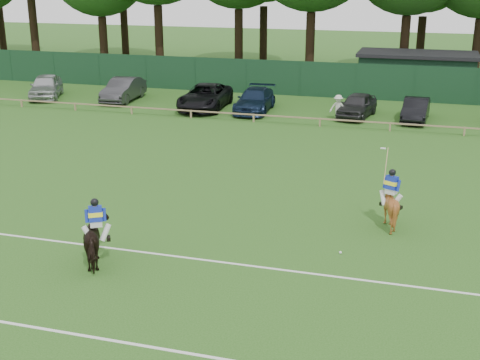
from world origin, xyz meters
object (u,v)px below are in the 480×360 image
at_px(hatch_grey, 357,105).
at_px(polo_ball, 340,252).
at_px(utility_shed, 416,73).
at_px(horse_dark, 97,240).
at_px(horse_chestnut, 390,206).
at_px(sedan_silver, 46,86).
at_px(estate_black, 416,110).
at_px(sedan_grey, 123,90).
at_px(spectator_left, 338,108).
at_px(sedan_navy, 255,100).
at_px(suv_black, 205,97).

xyz_separation_m(hatch_grey, polo_ball, (1.78, -20.45, -0.69)).
relative_size(polo_ball, utility_shed, 0.01).
bearing_deg(hatch_grey, polo_ball, -75.76).
xyz_separation_m(horse_dark, horse_chestnut, (8.46, 5.67, -0.02)).
bearing_deg(sedan_silver, estate_black, -23.73).
xyz_separation_m(sedan_silver, sedan_grey, (5.78, 0.49, -0.03)).
height_order(spectator_left, utility_shed, utility_shed).
xyz_separation_m(sedan_silver, sedan_navy, (15.46, -0.34, -0.09)).
height_order(estate_black, spectator_left, spectator_left).
xyz_separation_m(horse_dark, sedan_grey, (-10.80, 23.92, -0.00)).
height_order(suv_black, polo_ball, suv_black).
distance_m(sedan_navy, hatch_grey, 6.49).
relative_size(sedan_silver, hatch_grey, 1.12).
height_order(hatch_grey, utility_shed, utility_shed).
xyz_separation_m(horse_dark, hatch_grey, (5.36, 23.27, -0.06)).
bearing_deg(horse_dark, sedan_navy, -117.43).
height_order(sedan_silver, suv_black, sedan_silver).
xyz_separation_m(suv_black, spectator_left, (8.83, -0.93, -0.02)).
distance_m(sedan_grey, suv_black, 6.39).
bearing_deg(horse_chestnut, suv_black, -26.58).
bearing_deg(estate_black, polo_ball, -91.78).
bearing_deg(spectator_left, utility_shed, 52.60).
xyz_separation_m(horse_chestnut, polo_ball, (-1.32, -2.85, -0.73)).
distance_m(horse_chestnut, utility_shed, 26.49).
relative_size(spectator_left, utility_shed, 0.18).
relative_size(horse_dark, spectator_left, 1.21).
bearing_deg(polo_ball, utility_shed, 87.17).
xyz_separation_m(sedan_navy, polo_ball, (8.27, -20.27, -0.68)).
xyz_separation_m(spectator_left, polo_ball, (2.79, -19.28, -0.73)).
bearing_deg(utility_shed, sedan_grey, -157.02).
relative_size(horse_dark, estate_black, 0.45).
height_order(horse_dark, sedan_grey, same).
height_order(sedan_silver, spectator_left, sedan_silver).
relative_size(sedan_silver, estate_black, 1.17).
distance_m(hatch_grey, utility_shed, 9.48).
bearing_deg(sedan_navy, sedan_grey, 172.52).
relative_size(horse_dark, sedan_grey, 0.39).
relative_size(horse_dark, utility_shed, 0.22).
height_order(suv_black, utility_shed, utility_shed).
relative_size(sedan_silver, polo_ball, 53.67).
bearing_deg(hatch_grey, sedan_navy, -169.18).
distance_m(horse_chestnut, sedan_navy, 19.89).
bearing_deg(horse_chestnut, spectator_left, -49.22).
bearing_deg(spectator_left, estate_black, -0.82).
bearing_deg(horse_dark, utility_shed, -135.19).
bearing_deg(sedan_silver, suv_black, -25.12).
bearing_deg(sedan_silver, sedan_grey, -18.36).
height_order(horse_chestnut, utility_shed, utility_shed).
distance_m(horse_chestnut, sedan_silver, 30.71).
relative_size(hatch_grey, utility_shed, 0.51).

